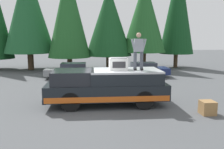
{
  "coord_description": "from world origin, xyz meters",
  "views": [
    {
      "loc": [
        -10.34,
        0.03,
        3.16
      ],
      "look_at": [
        0.96,
        -0.96,
        1.35
      ],
      "focal_mm": 38.13,
      "sensor_mm": 36.0,
      "label": 1
    }
  ],
  "objects_px": {
    "pickup_truck": "(107,86)",
    "parked_car_grey": "(73,70)",
    "person_on_truck_bed": "(138,50)",
    "parked_car_navy": "(142,70)",
    "compressor_unit": "(118,64)",
    "wooden_crate": "(207,108)"
  },
  "relations": [
    {
      "from": "wooden_crate",
      "to": "pickup_truck",
      "type": "bearing_deg",
      "value": 66.24
    },
    {
      "from": "person_on_truck_bed",
      "to": "parked_car_navy",
      "type": "height_order",
      "value": "person_on_truck_bed"
    },
    {
      "from": "compressor_unit",
      "to": "person_on_truck_bed",
      "type": "height_order",
      "value": "person_on_truck_bed"
    },
    {
      "from": "compressor_unit",
      "to": "parked_car_grey",
      "type": "distance_m",
      "value": 8.08
    },
    {
      "from": "pickup_truck",
      "to": "parked_car_navy",
      "type": "bearing_deg",
      "value": -23.99
    },
    {
      "from": "pickup_truck",
      "to": "parked_car_grey",
      "type": "bearing_deg",
      "value": 15.86
    },
    {
      "from": "parked_car_grey",
      "to": "parked_car_navy",
      "type": "bearing_deg",
      "value": -90.96
    },
    {
      "from": "wooden_crate",
      "to": "person_on_truck_bed",
      "type": "bearing_deg",
      "value": 58.54
    },
    {
      "from": "compressor_unit",
      "to": "wooden_crate",
      "type": "bearing_deg",
      "value": -117.52
    },
    {
      "from": "parked_car_navy",
      "to": "pickup_truck",
      "type": "bearing_deg",
      "value": 156.01
    },
    {
      "from": "parked_car_grey",
      "to": "person_on_truck_bed",
      "type": "bearing_deg",
      "value": -155.16
    },
    {
      "from": "parked_car_navy",
      "to": "person_on_truck_bed",
      "type": "bearing_deg",
      "value": 166.17
    },
    {
      "from": "pickup_truck",
      "to": "compressor_unit",
      "type": "distance_m",
      "value": 1.19
    },
    {
      "from": "parked_car_navy",
      "to": "wooden_crate",
      "type": "height_order",
      "value": "parked_car_navy"
    },
    {
      "from": "compressor_unit",
      "to": "pickup_truck",
      "type": "bearing_deg",
      "value": 94.51
    },
    {
      "from": "parked_car_navy",
      "to": "parked_car_grey",
      "type": "distance_m",
      "value": 5.46
    },
    {
      "from": "compressor_unit",
      "to": "parked_car_navy",
      "type": "distance_m",
      "value": 8.02
    },
    {
      "from": "pickup_truck",
      "to": "parked_car_grey",
      "type": "relative_size",
      "value": 1.35
    },
    {
      "from": "parked_car_grey",
      "to": "wooden_crate",
      "type": "relative_size",
      "value": 7.32
    },
    {
      "from": "parked_car_grey",
      "to": "compressor_unit",
      "type": "bearing_deg",
      "value": -160.3
    },
    {
      "from": "person_on_truck_bed",
      "to": "parked_car_grey",
      "type": "bearing_deg",
      "value": 24.84
    },
    {
      "from": "compressor_unit",
      "to": "parked_car_navy",
      "type": "xyz_separation_m",
      "value": [
        7.41,
        -2.77,
        -1.35
      ]
    }
  ]
}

